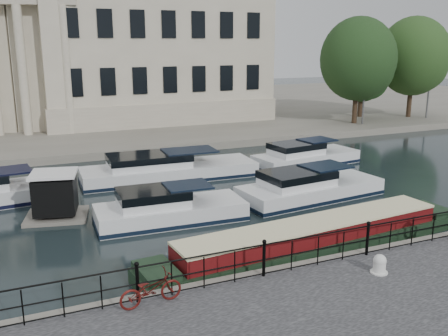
# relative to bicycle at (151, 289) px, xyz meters

# --- Properties ---
(ground_plane) EXTENTS (160.00, 160.00, 0.00)m
(ground_plane) POSITION_rel_bicycle_xyz_m (3.70, 2.55, -1.02)
(ground_plane) COLOR black
(ground_plane) RESTS_ON ground
(far_bank) EXTENTS (120.00, 42.00, 0.55)m
(far_bank) POSITION_rel_bicycle_xyz_m (3.70, 41.55, -0.75)
(far_bank) COLOR #6B665B
(far_bank) RESTS_ON ground_plane
(railing) EXTENTS (24.14, 0.14, 1.22)m
(railing) POSITION_rel_bicycle_xyz_m (3.70, 0.30, 0.18)
(railing) COLOR black
(railing) RESTS_ON near_quay
(civic_building) EXTENTS (53.55, 31.84, 16.85)m
(civic_building) POSITION_rel_bicycle_xyz_m (2.70, 37.25, 6.01)
(civic_building) COLOR #ADA38C
(civic_building) RESTS_ON far_bank
(lamp_posts) EXTENTS (8.24, 1.55, 8.07)m
(lamp_posts) POSITION_rel_bicycle_xyz_m (29.70, 23.24, 3.78)
(lamp_posts) COLOR #59595B
(lamp_posts) RESTS_ON far_bank
(bicycle) EXTENTS (1.86, 0.80, 0.95)m
(bicycle) POSITION_rel_bicycle_xyz_m (0.00, 0.00, 0.00)
(bicycle) COLOR #4B100D
(bicycle) RESTS_ON near_quay
(mooring_bollard) EXTENTS (0.55, 0.55, 0.62)m
(mooring_bollard) POSITION_rel_bicycle_xyz_m (7.17, -0.97, -0.18)
(mooring_bollard) COLOR silver
(mooring_bollard) RESTS_ON near_quay
(narrowboat) EXTENTS (13.89, 2.96, 1.51)m
(narrowboat) POSITION_rel_bicycle_xyz_m (6.88, 2.31, -0.66)
(narrowboat) COLOR black
(narrowboat) RESTS_ON ground_plane
(harbour_hut) EXTENTS (3.07, 2.74, 2.16)m
(harbour_hut) POSITION_rel_bicycle_xyz_m (-1.57, 10.05, -0.07)
(harbour_hut) COLOR #6B665B
(harbour_hut) RESTS_ON ground_plane
(cabin_cruisers) EXTENTS (25.65, 9.88, 1.99)m
(cabin_cruisers) POSITION_rel_bicycle_xyz_m (5.47, 11.83, -0.66)
(cabin_cruisers) COLOR silver
(cabin_cruisers) RESTS_ON ground_plane
(trees) EXTENTS (14.01, 8.72, 9.51)m
(trees) POSITION_rel_bicycle_xyz_m (29.23, 24.62, 4.76)
(trees) COLOR black
(trees) RESTS_ON far_bank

